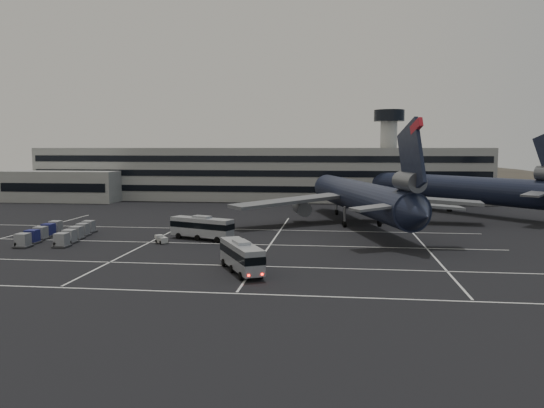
# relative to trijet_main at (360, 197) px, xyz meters

# --- Properties ---
(ground) EXTENTS (260.00, 260.00, 0.00)m
(ground) POSITION_rel_trijet_main_xyz_m (-25.61, -25.00, -5.25)
(ground) COLOR black
(ground) RESTS_ON ground
(lane_markings) EXTENTS (90.00, 55.62, 0.01)m
(lane_markings) POSITION_rel_trijet_main_xyz_m (-24.66, -24.27, -5.24)
(lane_markings) COLOR silver
(lane_markings) RESTS_ON ground
(terminal) EXTENTS (125.00, 26.00, 24.00)m
(terminal) POSITION_rel_trijet_main_xyz_m (-28.56, 46.14, 1.68)
(terminal) COLOR gray
(terminal) RESTS_ON ground
(hills) EXTENTS (352.00, 180.00, 44.00)m
(hills) POSITION_rel_trijet_main_xyz_m (-7.62, 145.00, -17.32)
(hills) COLOR #38332B
(hills) RESTS_ON ground
(trijet_main) EXTENTS (45.82, 56.85, 18.08)m
(trijet_main) POSITION_rel_trijet_main_xyz_m (0.00, 0.00, 0.00)
(trijet_main) COLOR black
(trijet_main) RESTS_ON ground
(trijet_far) EXTENTS (42.15, 47.14, 18.08)m
(trijet_far) POSITION_rel_trijet_main_xyz_m (21.11, 22.91, 0.18)
(trijet_far) COLOR black
(trijet_far) RESTS_ON ground
(bus_near) EXTENTS (6.70, 10.09, 3.58)m
(bus_near) POSITION_rel_trijet_main_xyz_m (-14.69, -38.11, -3.29)
(bus_near) COLOR #96999E
(bus_near) RESTS_ON ground
(bus_far) EXTENTS (10.51, 6.08, 3.66)m
(bus_far) POSITION_rel_trijet_main_xyz_m (-24.49, -17.79, -3.25)
(bus_far) COLOR #96999E
(bus_far) RESTS_ON ground
(tug_a) EXTENTS (1.76, 2.31, 1.32)m
(tug_a) POSITION_rel_trijet_main_xyz_m (-43.10, -23.75, -4.66)
(tug_a) COLOR #B7B6B2
(tug_a) RESTS_ON ground
(tug_b) EXTENTS (2.23, 2.28, 1.28)m
(tug_b) POSITION_rel_trijet_main_xyz_m (-29.53, -21.62, -4.68)
(tug_b) COLOR #B7B6B2
(tug_b) RESTS_ON ground
(uld_cluster) EXTENTS (9.87, 16.26, 1.98)m
(uld_cluster) POSITION_rel_trijet_main_xyz_m (-46.32, -20.35, -4.28)
(uld_cluster) COLOR #2D2D30
(uld_cluster) RESTS_ON ground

